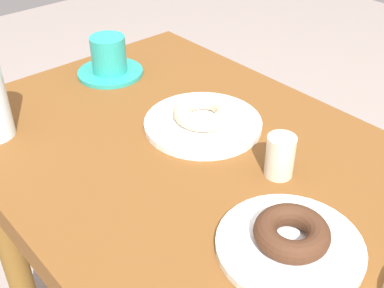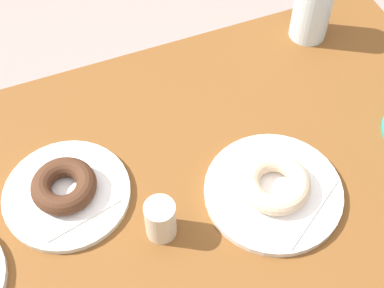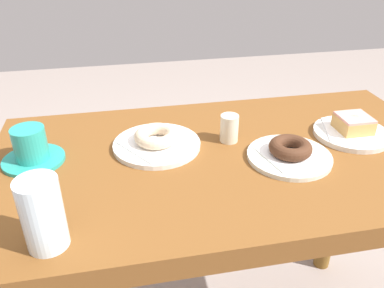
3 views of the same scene
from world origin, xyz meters
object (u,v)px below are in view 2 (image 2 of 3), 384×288
object	(u,v)px
water_glass	(313,7)
donut_chocolate_ring	(64,186)
donut_sugar_ring	(275,183)
sugar_jar	(160,220)
plate_chocolate_ring	(67,194)
plate_sugar_ring	(273,192)

from	to	relation	value
water_glass	donut_chocolate_ring	bearing A→B (deg)	-160.64
donut_sugar_ring	sugar_jar	distance (m)	0.19
donut_sugar_ring	plate_chocolate_ring	distance (m)	0.33
water_glass	sugar_jar	bearing A→B (deg)	-144.05
plate_sugar_ring	plate_chocolate_ring	size ratio (longest dim) A/B	1.09
plate_sugar_ring	donut_chocolate_ring	bearing A→B (deg)	158.93
plate_sugar_ring	water_glass	xyz separation A→B (m)	(0.23, 0.31, 0.06)
plate_chocolate_ring	donut_chocolate_ring	distance (m)	0.02
plate_sugar_ring	sugar_jar	size ratio (longest dim) A/B	3.06
plate_sugar_ring	donut_sugar_ring	size ratio (longest dim) A/B	1.99
plate_sugar_ring	water_glass	distance (m)	0.39
donut_sugar_ring	sugar_jar	xyz separation A→B (m)	(-0.19, 0.00, 0.00)
plate_sugar_ring	sugar_jar	xyz separation A→B (m)	(-0.19, 0.00, 0.03)
plate_chocolate_ring	donut_chocolate_ring	size ratio (longest dim) A/B	1.97
plate_sugar_ring	donut_chocolate_ring	world-z (taller)	donut_chocolate_ring
water_glass	sugar_jar	world-z (taller)	water_glass
donut_sugar_ring	plate_chocolate_ring	xyz separation A→B (m)	(-0.31, 0.12, -0.03)
donut_sugar_ring	sugar_jar	bearing A→B (deg)	178.77
donut_chocolate_ring	sugar_jar	xyz separation A→B (m)	(0.12, -0.11, 0.01)
donut_sugar_ring	donut_chocolate_ring	size ratio (longest dim) A/B	1.08
water_glass	plate_chocolate_ring	bearing A→B (deg)	-160.64
plate_chocolate_ring	donut_chocolate_ring	world-z (taller)	donut_chocolate_ring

